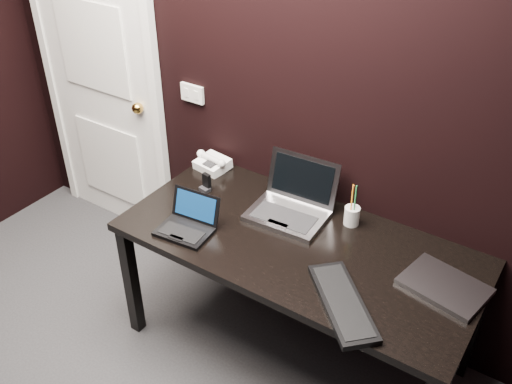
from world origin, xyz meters
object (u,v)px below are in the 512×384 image
Objects in this scene: door at (100,78)px; netbook at (187,224)px; desk at (297,254)px; silver_laptop at (291,205)px; closed_laptop at (444,286)px; mobile_phone at (206,184)px; ext_keyboard at (343,302)px; pen_cup at (352,215)px; desk_phone at (212,163)px.

netbook is at bearing -27.04° from door.
desk is at bearing -12.82° from door.
silver_laptop is 0.82m from closed_laptop.
mobile_phone is at bearing -14.70° from door.
pen_cup is at bearing 112.19° from ext_keyboard.
mobile_phone is at bearing -168.48° from pen_cup.
desk is 7.61× the size of pen_cup.
ext_keyboard is 2.08× the size of desk_phone.
mobile_phone reaches higher than closed_laptop.
silver_laptop is (0.35, 0.39, 0.02)m from netbook.
silver_laptop reaches higher than mobile_phone.
closed_laptop is at bearing -7.46° from door.
ext_keyboard is at bearing -67.81° from pen_cup.
pen_cup is (0.15, 0.26, 0.13)m from desk.
netbook is 0.63× the size of ext_keyboard.
door is at bearing 152.96° from netbook.
silver_laptop reaches higher than desk_phone.
closed_laptop is (0.31, 0.33, -0.00)m from ext_keyboard.
ext_keyboard reaches higher than closed_laptop.
desk is 0.26m from silver_laptop.
silver_laptop is at bearing -7.59° from door.
closed_laptop is (0.67, 0.07, 0.09)m from desk.
netbook is 1.30× the size of desk_phone.
silver_laptop reaches higher than desk.
silver_laptop is (-0.14, 0.17, 0.13)m from desk.
netbook is 0.35m from mobile_phone.
mobile_phone is (-0.14, 0.32, 0.00)m from netbook.
mobile_phone is (-0.63, 0.11, 0.11)m from desk.
door is 0.96m from desk_phone.
closed_laptop is at bearing -1.58° from mobile_phone.
desk_phone is at bearing 177.90° from pen_cup.
ext_keyboard is (2.01, -0.63, -0.29)m from door.
silver_laptop reaches higher than pen_cup.
door is at bearing 172.54° from closed_laptop.
silver_laptop is 0.66m from ext_keyboard.
desk_phone is 2.19× the size of mobile_phone.
door is at bearing 175.11° from desk_phone.
ext_keyboard is 0.46m from closed_laptop.
closed_laptop is at bearing 13.94° from netbook.
netbook reaches higher than desk.
desk_phone is at bearing -4.89° from door.
ext_keyboard is 1.16× the size of closed_laptop.
pen_cup is (0.88, -0.03, 0.01)m from desk_phone.
mobile_phone is (-0.99, 0.37, 0.02)m from ext_keyboard.
silver_laptop is 0.60m from desk_phone.
door is 2.36m from closed_laptop.
ext_keyboard is 1.22m from desk_phone.
silver_laptop is 1.86× the size of desk_phone.
desk_phone is at bearing 157.89° from desk.
desk_phone is (-0.59, 0.12, -0.01)m from silver_laptop.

